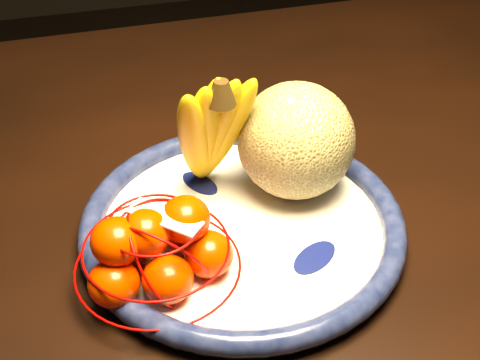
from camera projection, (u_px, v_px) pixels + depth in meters
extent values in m
cube|color=black|center=(123.00, 202.00, 0.83)|extent=(1.53, 0.93, 0.04)
cylinder|color=black|center=(423.00, 173.00, 1.50)|extent=(0.06, 0.06, 0.72)
cylinder|color=white|center=(242.00, 230.00, 0.75)|extent=(0.33, 0.33, 0.01)
torus|color=#081034|center=(242.00, 222.00, 0.74)|extent=(0.36, 0.36, 0.03)
cylinder|color=white|center=(242.00, 233.00, 0.75)|extent=(0.16, 0.16, 0.00)
ellipsoid|color=#0E1654|center=(315.00, 257.00, 0.70)|extent=(0.13, 0.12, 0.00)
ellipsoid|color=#0E1654|center=(200.00, 183.00, 0.80)|extent=(0.10, 0.12, 0.00)
ellipsoid|color=#0E1654|center=(149.00, 241.00, 0.72)|extent=(0.11, 0.07, 0.00)
sphere|color=olive|center=(296.00, 141.00, 0.75)|extent=(0.13, 0.13, 0.13)
ellipsoid|color=gold|center=(195.00, 134.00, 0.73)|extent=(0.07, 0.11, 0.17)
ellipsoid|color=gold|center=(203.00, 131.00, 0.73)|extent=(0.04, 0.10, 0.17)
ellipsoid|color=gold|center=(209.00, 127.00, 0.74)|extent=(0.05, 0.09, 0.18)
ellipsoid|color=gold|center=(217.00, 128.00, 0.74)|extent=(0.08, 0.10, 0.17)
ellipsoid|color=gold|center=(225.00, 126.00, 0.74)|extent=(0.10, 0.10, 0.17)
cone|color=black|center=(208.00, 66.00, 0.69)|extent=(0.03, 0.03, 0.03)
ellipsoid|color=#FF2800|center=(114.00, 283.00, 0.64)|extent=(0.05, 0.05, 0.05)
ellipsoid|color=#FF2800|center=(168.00, 279.00, 0.65)|extent=(0.05, 0.05, 0.05)
ellipsoid|color=#FF2800|center=(209.00, 254.00, 0.67)|extent=(0.05, 0.05, 0.05)
ellipsoid|color=#FF2800|center=(130.00, 244.00, 0.69)|extent=(0.05, 0.05, 0.05)
ellipsoid|color=#FF2800|center=(182.00, 231.00, 0.70)|extent=(0.05, 0.05, 0.05)
ellipsoid|color=#FF2800|center=(145.00, 233.00, 0.65)|extent=(0.05, 0.05, 0.05)
ellipsoid|color=#FF2800|center=(185.00, 219.00, 0.66)|extent=(0.05, 0.05, 0.05)
ellipsoid|color=#FF2800|center=(117.00, 242.00, 0.64)|extent=(0.05, 0.05, 0.05)
torus|color=#AE0401|center=(158.00, 266.00, 0.68)|extent=(0.17, 0.17, 0.00)
torus|color=#AE0401|center=(156.00, 247.00, 0.66)|extent=(0.15, 0.15, 0.00)
torus|color=#AE0401|center=(154.00, 224.00, 0.64)|extent=(0.09, 0.09, 0.00)
torus|color=#AE0401|center=(157.00, 254.00, 0.67)|extent=(0.12, 0.09, 0.10)
torus|color=#AE0401|center=(157.00, 254.00, 0.67)|extent=(0.07, 0.12, 0.10)
torus|color=#AE0401|center=(157.00, 254.00, 0.67)|extent=(0.12, 0.11, 0.10)
cube|color=white|center=(165.00, 217.00, 0.64)|extent=(0.07, 0.07, 0.01)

